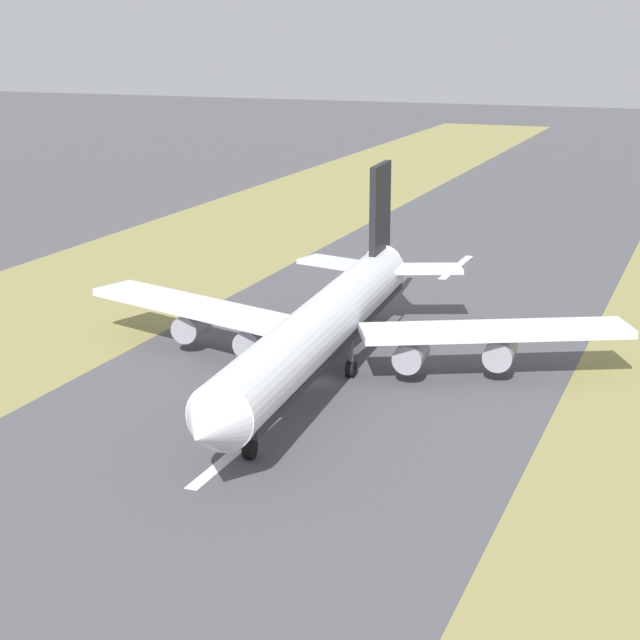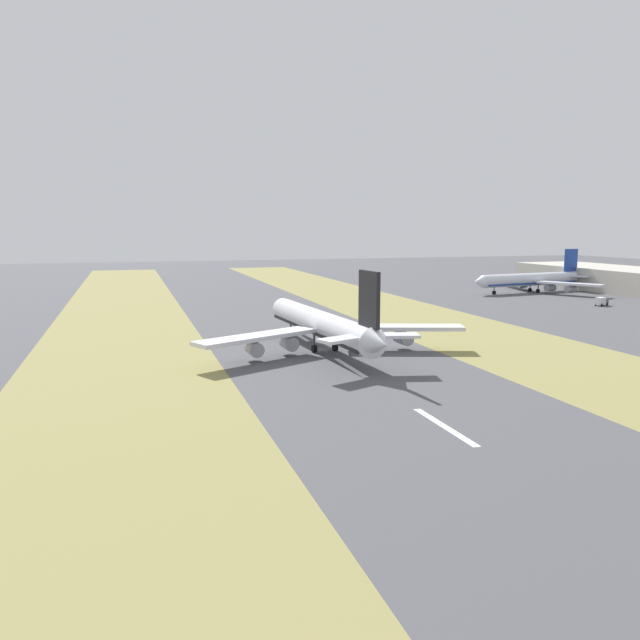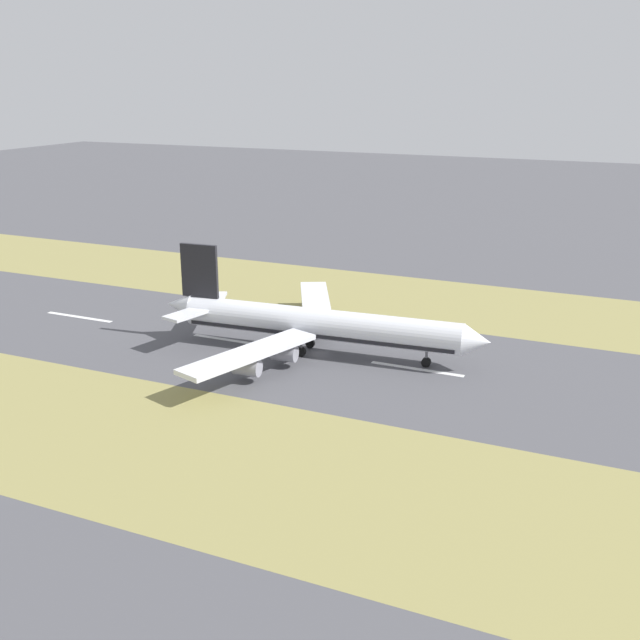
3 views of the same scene
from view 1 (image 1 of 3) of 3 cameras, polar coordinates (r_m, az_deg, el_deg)
name	(u,v)px [view 1 (image 1 of 3)]	position (r m, az deg, el deg)	size (l,w,h in m)	color
ground_plane	(318,382)	(114.35, -0.09, -3.34)	(800.00, 800.00, 0.00)	#4C4C51
centreline_dash_near	(456,267)	(169.43, 7.28, 2.82)	(1.20, 18.00, 0.01)	silver
centreline_dash_mid	(376,334)	(132.14, 3.03, -0.73)	(1.20, 18.00, 0.01)	silver
centreline_dash_far	(237,450)	(97.02, -4.45, -6.94)	(1.20, 18.00, 0.01)	silver
airplane_main_jet	(325,324)	(114.03, 0.28, -0.23)	(63.96, 67.22, 20.20)	silver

